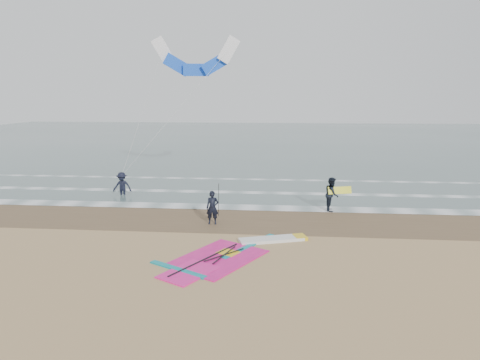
# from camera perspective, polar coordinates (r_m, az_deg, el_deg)

# --- Properties ---
(ground) EXTENTS (120.00, 120.00, 0.00)m
(ground) POSITION_cam_1_polar(r_m,az_deg,el_deg) (16.07, -0.78, -11.17)
(ground) COLOR tan
(ground) RESTS_ON ground
(sea_water) EXTENTS (120.00, 80.00, 0.02)m
(sea_water) POSITION_cam_1_polar(r_m,az_deg,el_deg) (63.11, 3.72, 5.47)
(sea_water) COLOR #47605E
(sea_water) RESTS_ON ground
(wet_sand_band) EXTENTS (120.00, 5.00, 0.01)m
(wet_sand_band) POSITION_cam_1_polar(r_m,az_deg,el_deg) (21.72, 0.85, -5.20)
(wet_sand_band) COLOR brown
(wet_sand_band) RESTS_ON ground
(foam_waterline) EXTENTS (120.00, 9.15, 0.02)m
(foam_waterline) POSITION_cam_1_polar(r_m,az_deg,el_deg) (26.00, 1.59, -2.42)
(foam_waterline) COLOR white
(foam_waterline) RESTS_ON ground
(windsurf_rig) EXTENTS (6.02, 5.70, 0.14)m
(windsurf_rig) POSITION_cam_1_polar(r_m,az_deg,el_deg) (17.06, -0.72, -9.69)
(windsurf_rig) COLOR white
(windsurf_rig) RESTS_ON ground
(person_standing) EXTENTS (0.61, 0.41, 1.64)m
(person_standing) POSITION_cam_1_polar(r_m,az_deg,el_deg) (20.70, -3.69, -3.70)
(person_standing) COLOR black
(person_standing) RESTS_ON ground
(person_walking) EXTENTS (0.78, 0.95, 1.84)m
(person_walking) POSITION_cam_1_polar(r_m,az_deg,el_deg) (23.55, 12.13, -1.87)
(person_walking) COLOR black
(person_walking) RESTS_ON ground
(person_wading) EXTENTS (1.20, 0.73, 1.81)m
(person_wading) POSITION_cam_1_polar(r_m,az_deg,el_deg) (27.71, -15.48, -0.13)
(person_wading) COLOR black
(person_wading) RESTS_ON ground
(held_pole) EXTENTS (0.17, 0.86, 1.82)m
(held_pole) POSITION_cam_1_polar(r_m,az_deg,el_deg) (20.56, -2.88, -2.69)
(held_pole) COLOR black
(held_pole) RESTS_ON ground
(carried_kiteboard) EXTENTS (1.30, 0.51, 0.39)m
(carried_kiteboard) POSITION_cam_1_polar(r_m,az_deg,el_deg) (23.46, 13.16, -1.35)
(carried_kiteboard) COLOR yellow
(carried_kiteboard) RESTS_ON ground
(surf_kite) EXTENTS (7.08, 4.37, 8.92)m
(surf_kite) POSITION_cam_1_polar(r_m,az_deg,el_deg) (30.10, -5.96, 15.60)
(surf_kite) COLOR white
(surf_kite) RESTS_ON ground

